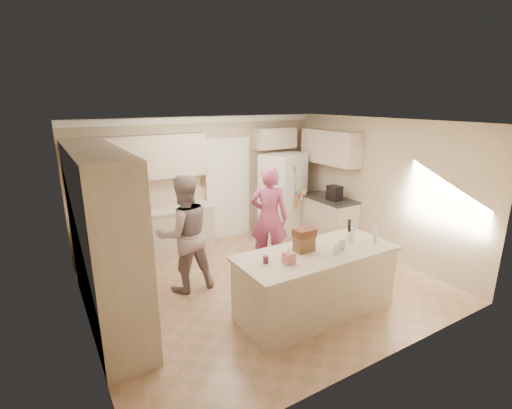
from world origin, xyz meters
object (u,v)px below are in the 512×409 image
refrigerator (283,194)px  teen_girl (269,218)px  utensil_crock (350,236)px  tissue_box (289,258)px  dollhouse_body (304,244)px  coffee_maker (334,193)px  island_base (316,283)px  teen_boy (184,234)px

refrigerator → teen_girl: teen_girl is taller
utensil_crock → refrigerator: bearing=74.1°
refrigerator → utensil_crock: bearing=-125.5°
utensil_crock → tissue_box: size_ratio=1.07×
dollhouse_body → teen_girl: 1.55m
tissue_box → teen_girl: 1.87m
utensil_crock → dollhouse_body: dollhouse_body is taller
dollhouse_body → refrigerator: bearing=60.1°
dollhouse_body → coffee_maker: bearing=39.3°
utensil_crock → teen_girl: (-0.40, 1.54, -0.08)m
utensil_crock → tissue_box: (-1.20, -0.15, -0.00)m
coffee_maker → island_base: coffee_maker is taller
refrigerator → island_base: (-1.47, -2.91, -0.46)m
coffee_maker → utensil_crock: (-1.40, -1.85, -0.07)m
dollhouse_body → teen_boy: size_ratio=0.14×
utensil_crock → dollhouse_body: size_ratio=0.58×
refrigerator → teen_boy: teen_boy is taller
refrigerator → coffee_maker: bearing=-79.4°
coffee_maker → teen_girl: bearing=-170.2°
refrigerator → teen_girl: size_ratio=0.98×
teen_boy → utensil_crock: bearing=143.1°
island_base → utensil_crock: size_ratio=14.67×
refrigerator → coffee_maker: size_ratio=6.00×
dollhouse_body → island_base: bearing=-33.7°
teen_boy → coffee_maker: bearing=-173.4°
refrigerator → teen_girl: bearing=-152.3°
coffee_maker → island_base: (-2.05, -1.90, -0.63)m
tissue_box → dollhouse_body: bearing=26.6°
tissue_box → teen_girl: teen_girl is taller
utensil_crock → teen_boy: bearing=141.9°
refrigerator → dollhouse_body: (-1.62, -2.81, 0.14)m
coffee_maker → island_base: size_ratio=0.14×
utensil_crock → dollhouse_body: (-0.80, 0.05, 0.04)m
refrigerator → dollhouse_body: 3.24m
refrigerator → teen_boy: (-2.77, -1.32, 0.02)m
teen_girl → tissue_box: bearing=104.0°
teen_boy → teen_girl: size_ratio=1.01×
refrigerator → coffee_maker: (0.58, -1.01, 0.17)m
tissue_box → dollhouse_body: (0.40, 0.20, 0.04)m
dollhouse_body → teen_girl: teen_girl is taller
coffee_maker → teen_girl: teen_girl is taller
island_base → tissue_box: bearing=-169.7°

